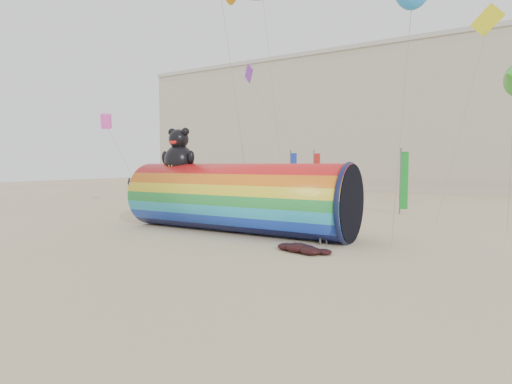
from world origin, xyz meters
The scene contains 6 objects.
ground centered at (0.00, 0.00, 0.00)m, with size 160.00×160.00×0.00m, color #CCB58C.
hotel_building centered at (-12.00, 45.95, 10.31)m, with size 60.40×15.40×20.60m.
windsock_assembly centered at (-1.05, 1.88, 2.09)m, with size 13.66×4.16×6.30m.
kite_handler centered at (4.62, 0.96, 0.92)m, with size 0.67×0.44×1.84m, color #5B5D63.
fabric_bundle centered at (4.47, -1.22, 0.17)m, with size 2.62×1.35×0.41m.
festival_banners centered at (0.17, 15.43, 2.64)m, with size 9.78×2.00×5.20m.
Camera 1 is at (11.55, -17.42, 3.93)m, focal length 28.00 mm.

